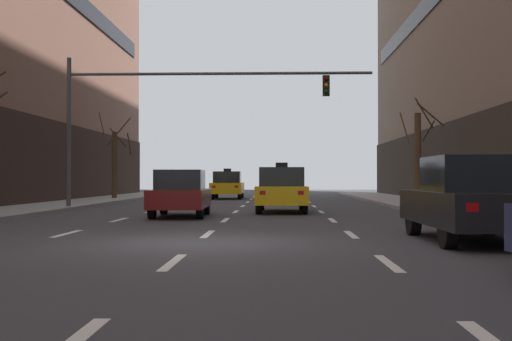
% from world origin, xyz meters
% --- Properties ---
extents(ground_plane, '(120.00, 120.00, 0.00)m').
position_xyz_m(ground_plane, '(0.00, 0.00, 0.00)').
color(ground_plane, '#38383D').
extents(lane_stripe_l1_s4, '(0.16, 2.00, 0.01)m').
position_xyz_m(lane_stripe_l1_s4, '(-3.32, 2.00, 0.00)').
color(lane_stripe_l1_s4, silver).
rests_on(lane_stripe_l1_s4, ground).
extents(lane_stripe_l1_s5, '(0.16, 2.00, 0.01)m').
position_xyz_m(lane_stripe_l1_s5, '(-3.32, 7.00, 0.00)').
color(lane_stripe_l1_s5, silver).
rests_on(lane_stripe_l1_s5, ground).
extents(lane_stripe_l1_s6, '(0.16, 2.00, 0.01)m').
position_xyz_m(lane_stripe_l1_s6, '(-3.32, 12.00, 0.00)').
color(lane_stripe_l1_s6, silver).
rests_on(lane_stripe_l1_s6, ground).
extents(lane_stripe_l1_s7, '(0.16, 2.00, 0.01)m').
position_xyz_m(lane_stripe_l1_s7, '(-3.32, 17.00, 0.00)').
color(lane_stripe_l1_s7, silver).
rests_on(lane_stripe_l1_s7, ground).
extents(lane_stripe_l1_s8, '(0.16, 2.00, 0.01)m').
position_xyz_m(lane_stripe_l1_s8, '(-3.32, 22.00, 0.00)').
color(lane_stripe_l1_s8, silver).
rests_on(lane_stripe_l1_s8, ground).
extents(lane_stripe_l1_s9, '(0.16, 2.00, 0.01)m').
position_xyz_m(lane_stripe_l1_s9, '(-3.32, 27.00, 0.00)').
color(lane_stripe_l1_s9, silver).
rests_on(lane_stripe_l1_s9, ground).
extents(lane_stripe_l1_s10, '(0.16, 2.00, 0.01)m').
position_xyz_m(lane_stripe_l1_s10, '(-3.32, 32.00, 0.00)').
color(lane_stripe_l1_s10, silver).
rests_on(lane_stripe_l1_s10, ground).
extents(lane_stripe_l2_s3, '(0.16, 2.00, 0.01)m').
position_xyz_m(lane_stripe_l2_s3, '(0.00, -3.00, 0.00)').
color(lane_stripe_l2_s3, silver).
rests_on(lane_stripe_l2_s3, ground).
extents(lane_stripe_l2_s4, '(0.16, 2.00, 0.01)m').
position_xyz_m(lane_stripe_l2_s4, '(0.00, 2.00, 0.00)').
color(lane_stripe_l2_s4, silver).
rests_on(lane_stripe_l2_s4, ground).
extents(lane_stripe_l2_s5, '(0.16, 2.00, 0.01)m').
position_xyz_m(lane_stripe_l2_s5, '(0.00, 7.00, 0.00)').
color(lane_stripe_l2_s5, silver).
rests_on(lane_stripe_l2_s5, ground).
extents(lane_stripe_l2_s6, '(0.16, 2.00, 0.01)m').
position_xyz_m(lane_stripe_l2_s6, '(0.00, 12.00, 0.00)').
color(lane_stripe_l2_s6, silver).
rests_on(lane_stripe_l2_s6, ground).
extents(lane_stripe_l2_s7, '(0.16, 2.00, 0.01)m').
position_xyz_m(lane_stripe_l2_s7, '(0.00, 17.00, 0.00)').
color(lane_stripe_l2_s7, silver).
rests_on(lane_stripe_l2_s7, ground).
extents(lane_stripe_l2_s8, '(0.16, 2.00, 0.01)m').
position_xyz_m(lane_stripe_l2_s8, '(0.00, 22.00, 0.00)').
color(lane_stripe_l2_s8, silver).
rests_on(lane_stripe_l2_s8, ground).
extents(lane_stripe_l2_s9, '(0.16, 2.00, 0.01)m').
position_xyz_m(lane_stripe_l2_s9, '(0.00, 27.00, 0.00)').
color(lane_stripe_l2_s9, silver).
rests_on(lane_stripe_l2_s9, ground).
extents(lane_stripe_l2_s10, '(0.16, 2.00, 0.01)m').
position_xyz_m(lane_stripe_l2_s10, '(0.00, 32.00, 0.00)').
color(lane_stripe_l2_s10, silver).
rests_on(lane_stripe_l2_s10, ground).
extents(lane_stripe_l3_s3, '(0.16, 2.00, 0.01)m').
position_xyz_m(lane_stripe_l3_s3, '(3.32, -3.00, 0.00)').
color(lane_stripe_l3_s3, silver).
rests_on(lane_stripe_l3_s3, ground).
extents(lane_stripe_l3_s4, '(0.16, 2.00, 0.01)m').
position_xyz_m(lane_stripe_l3_s4, '(3.32, 2.00, 0.00)').
color(lane_stripe_l3_s4, silver).
rests_on(lane_stripe_l3_s4, ground).
extents(lane_stripe_l3_s5, '(0.16, 2.00, 0.01)m').
position_xyz_m(lane_stripe_l3_s5, '(3.32, 7.00, 0.00)').
color(lane_stripe_l3_s5, silver).
rests_on(lane_stripe_l3_s5, ground).
extents(lane_stripe_l3_s6, '(0.16, 2.00, 0.01)m').
position_xyz_m(lane_stripe_l3_s6, '(3.32, 12.00, 0.00)').
color(lane_stripe_l3_s6, silver).
rests_on(lane_stripe_l3_s6, ground).
extents(lane_stripe_l3_s7, '(0.16, 2.00, 0.01)m').
position_xyz_m(lane_stripe_l3_s7, '(3.32, 17.00, 0.00)').
color(lane_stripe_l3_s7, silver).
rests_on(lane_stripe_l3_s7, ground).
extents(lane_stripe_l3_s8, '(0.16, 2.00, 0.01)m').
position_xyz_m(lane_stripe_l3_s8, '(3.32, 22.00, 0.00)').
color(lane_stripe_l3_s8, silver).
rests_on(lane_stripe_l3_s8, ground).
extents(lane_stripe_l3_s9, '(0.16, 2.00, 0.01)m').
position_xyz_m(lane_stripe_l3_s9, '(3.32, 27.00, 0.00)').
color(lane_stripe_l3_s9, silver).
rests_on(lane_stripe_l3_s9, ground).
extents(lane_stripe_l3_s10, '(0.16, 2.00, 0.01)m').
position_xyz_m(lane_stripe_l3_s10, '(3.32, 32.00, 0.00)').
color(lane_stripe_l3_s10, silver).
rests_on(lane_stripe_l3_s10, ground).
extents(taxi_driving_0, '(1.94, 4.58, 1.90)m').
position_xyz_m(taxi_driving_0, '(1.79, 11.76, 0.84)').
color(taxi_driving_0, black).
rests_on(taxi_driving_0, ground).
extents(taxi_driving_1, '(1.87, 4.45, 1.85)m').
position_xyz_m(taxi_driving_1, '(1.62, 28.38, 0.82)').
color(taxi_driving_1, black).
rests_on(taxi_driving_1, ground).
extents(car_driving_2, '(1.89, 4.27, 1.58)m').
position_xyz_m(car_driving_2, '(-1.65, 8.71, 0.78)').
color(car_driving_2, black).
rests_on(car_driving_2, ground).
extents(taxi_driving_4, '(1.96, 4.61, 1.91)m').
position_xyz_m(taxi_driving_4, '(-1.53, 27.63, 0.85)').
color(taxi_driving_4, black).
rests_on(taxi_driving_4, ground).
extents(car_parked_1, '(2.00, 4.69, 1.75)m').
position_xyz_m(car_parked_1, '(5.59, 0.40, 0.86)').
color(car_parked_1, black).
rests_on(car_parked_1, ground).
extents(traffic_signal_0, '(12.64, 0.35, 6.17)m').
position_xyz_m(traffic_signal_0, '(-2.85, 13.44, 4.48)').
color(traffic_signal_0, '#4C4C51').
rests_on(traffic_signal_0, sidewalk_left).
extents(street_tree_1, '(2.03, 2.01, 5.06)m').
position_xyz_m(street_tree_1, '(-7.93, 24.44, 2.26)').
color(street_tree_1, '#4C3823').
rests_on(street_tree_1, sidewalk_left).
extents(street_tree_3, '(1.84, 1.80, 4.71)m').
position_xyz_m(street_tree_3, '(7.95, 16.15, 2.33)').
color(street_tree_3, '#4C3823').
rests_on(street_tree_3, sidewalk_right).
extents(pedestrian_0, '(0.25, 0.52, 1.67)m').
position_xyz_m(pedestrian_0, '(7.48, 11.58, 1.11)').
color(pedestrian_0, brown).
rests_on(pedestrian_0, sidewalk_right).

